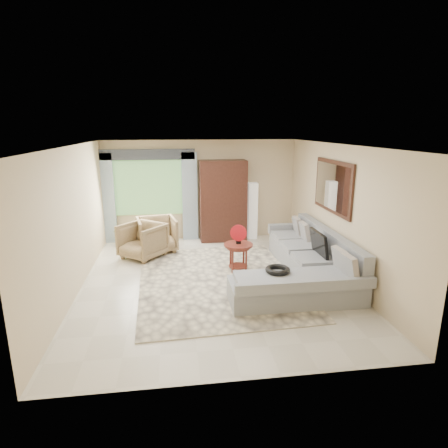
{
  "coord_description": "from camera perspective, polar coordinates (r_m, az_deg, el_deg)",
  "views": [
    {
      "loc": [
        -0.74,
        -6.76,
        2.92
      ],
      "look_at": [
        0.25,
        0.35,
        1.05
      ],
      "focal_mm": 30.0,
      "sensor_mm": 36.0,
      "label": 1
    }
  ],
  "objects": [
    {
      "name": "armchair_left",
      "position": [
        8.73,
        -12.32,
        -2.51
      ],
      "size": [
        1.23,
        1.23,
        0.8
      ],
      "primitive_type": "imported",
      "rotation": [
        0.0,
        0.0,
        -0.69
      ],
      "color": "#9D8055",
      "rests_on": "ground"
    },
    {
      "name": "sectional_sofa",
      "position": [
        7.52,
        12.29,
        -6.26
      ],
      "size": [
        2.3,
        3.46,
        0.9
      ],
      "color": "gray",
      "rests_on": "ground"
    },
    {
      "name": "curtain_right",
      "position": [
        9.81,
        -5.23,
        4.14
      ],
      "size": [
        0.4,
        0.08,
        2.3
      ],
      "primitive_type": "cube",
      "color": "#9EB7CC",
      "rests_on": "ground"
    },
    {
      "name": "window",
      "position": [
        9.86,
        -11.42,
        5.45
      ],
      "size": [
        1.8,
        0.04,
        1.4
      ],
      "primitive_type": "cube",
      "color": "#669E59",
      "rests_on": "wall_back"
    },
    {
      "name": "wall_mirror",
      "position": [
        7.88,
        16.23,
        5.49
      ],
      "size": [
        0.05,
        1.7,
        1.05
      ],
      "color": "black",
      "rests_on": "wall_right"
    },
    {
      "name": "red_disc",
      "position": [
        7.6,
        2.22,
        -1.38
      ],
      "size": [
        0.33,
        0.13,
        0.34
      ],
      "primitive_type": "cylinder",
      "rotation": [
        1.57,
        0.0,
        -0.3
      ],
      "color": "red",
      "rests_on": "coffee_table"
    },
    {
      "name": "floor_lamp",
      "position": [
        10.0,
        4.34,
        2.03
      ],
      "size": [
        0.24,
        0.24,
        1.5
      ],
      "primitive_type": "cube",
      "color": "silver",
      "rests_on": "ground"
    },
    {
      "name": "curtain_left",
      "position": [
        9.94,
        -17.44,
        3.67
      ],
      "size": [
        0.4,
        0.08,
        2.3
      ],
      "primitive_type": "cube",
      "color": "#9EB7CC",
      "rests_on": "ground"
    },
    {
      "name": "armoire",
      "position": [
        9.75,
        -0.17,
        3.54
      ],
      "size": [
        1.2,
        0.55,
        2.1
      ],
      "primitive_type": "cube",
      "color": "black",
      "rests_on": "ground"
    },
    {
      "name": "area_rug",
      "position": [
        7.42,
        -0.94,
        -8.49
      ],
      "size": [
        3.17,
        4.13,
        0.02
      ],
      "primitive_type": "cube",
      "rotation": [
        0.0,
        0.0,
        0.04
      ],
      "color": "#FBEDC7",
      "rests_on": "ground"
    },
    {
      "name": "armchair_right",
      "position": [
        9.12,
        -10.17,
        -1.58
      ],
      "size": [
        1.03,
        1.05,
        0.83
      ],
      "primitive_type": "imported",
      "rotation": [
        0.0,
        0.0,
        0.18
      ],
      "color": "#91764F",
      "rests_on": "ground"
    },
    {
      "name": "valance",
      "position": [
        9.7,
        -11.7,
        10.35
      ],
      "size": [
        2.4,
        0.12,
        0.26
      ],
      "primitive_type": "cube",
      "color": "#1E232D",
      "rests_on": "wall_back"
    },
    {
      "name": "ground",
      "position": [
        7.4,
        -1.56,
        -8.65
      ],
      "size": [
        6.0,
        6.0,
        0.0
      ],
      "primitive_type": "plane",
      "color": "silver",
      "rests_on": "ground"
    },
    {
      "name": "coffee_table",
      "position": [
        7.76,
        2.19,
        -5.04
      ],
      "size": [
        0.6,
        0.6,
        0.6
      ],
      "rotation": [
        0.0,
        0.0,
        -0.11
      ],
      "color": "#551E16",
      "rests_on": "ground"
    },
    {
      "name": "potted_plant",
      "position": [
        9.79,
        -15.03,
        -1.64
      ],
      "size": [
        0.54,
        0.49,
        0.53
      ],
      "primitive_type": "imported",
      "rotation": [
        0.0,
        0.0,
        0.17
      ],
      "color": "#999999",
      "rests_on": "ground"
    },
    {
      "name": "tv_screen",
      "position": [
        7.51,
        14.28,
        -2.89
      ],
      "size": [
        0.14,
        0.74,
        0.48
      ],
      "primitive_type": "cube",
      "rotation": [
        0.0,
        -0.17,
        0.0
      ],
      "color": "black",
      "rests_on": "sectional_sofa"
    },
    {
      "name": "garden_hose",
      "position": [
        6.52,
        8.18,
        -6.92
      ],
      "size": [
        0.43,
        0.43,
        0.09
      ],
      "primitive_type": "torus",
      "color": "black",
      "rests_on": "sectional_sofa"
    }
  ]
}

